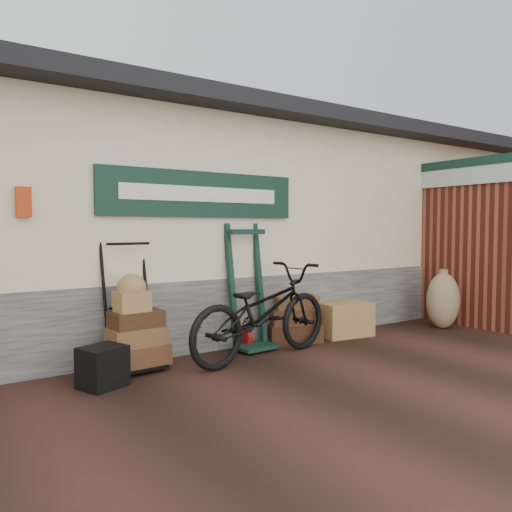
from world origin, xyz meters
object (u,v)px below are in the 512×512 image
at_px(green_barrow, 248,287).
at_px(wicker_hamper, 344,319).
at_px(suitcase_stack, 293,318).
at_px(black_trunk, 103,367).
at_px(bicycle, 262,307).
at_px(porter_trolley, 129,297).

bearing_deg(green_barrow, wicker_hamper, -8.49).
distance_m(suitcase_stack, black_trunk, 2.79).
height_order(green_barrow, black_trunk, green_barrow).
xyz_separation_m(green_barrow, suitcase_stack, (0.73, 0.00, -0.48)).
distance_m(green_barrow, bicycle, 0.55).
xyz_separation_m(green_barrow, black_trunk, (-2.02, -0.51, -0.60)).
distance_m(porter_trolley, black_trunk, 0.90).
relative_size(porter_trolley, suitcase_stack, 2.18).
bearing_deg(bicycle, wicker_hamper, -86.77).
bearing_deg(porter_trolley, black_trunk, -135.79).
bearing_deg(wicker_hamper, porter_trolley, 177.69).
height_order(suitcase_stack, black_trunk, suitcase_stack).
bearing_deg(green_barrow, suitcase_stack, -3.88).
height_order(green_barrow, bicycle, green_barrow).
bearing_deg(black_trunk, green_barrow, 14.22).
xyz_separation_m(porter_trolley, green_barrow, (1.56, 0.00, 0.01)).
bearing_deg(green_barrow, black_trunk, -169.66).
bearing_deg(porter_trolley, bicycle, -23.63).
bearing_deg(bicycle, black_trunk, 80.62).
relative_size(green_barrow, wicker_hamper, 2.17).
distance_m(suitcase_stack, wicker_hamper, 0.85).
xyz_separation_m(wicker_hamper, bicycle, (-1.70, -0.38, 0.38)).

